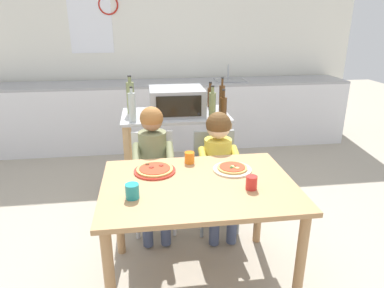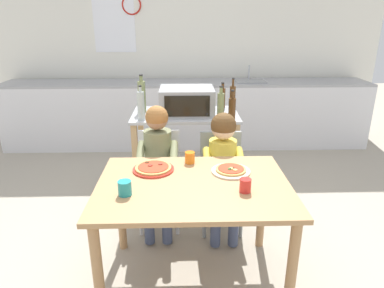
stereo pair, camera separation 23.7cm
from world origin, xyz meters
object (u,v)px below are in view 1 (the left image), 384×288
dining_table (198,198)px  drinking_cup_orange (190,158)px  bottle_brown_beer (222,99)px  drinking_cup_teal (132,191)px  toaster_oven (177,101)px  pizza_plate_cream (232,169)px  child_in_olive_shirt (153,158)px  drinking_cup_red (251,183)px  kitchen_island_cart (176,144)px  dining_chair_left (154,174)px  bottle_clear_vinegar (210,96)px  bottle_slim_sauce (132,107)px  dining_chair_right (216,173)px  bottle_dark_olive_oil (223,107)px  bottle_squat_spirits (212,105)px  bottle_tall_green_wine (131,97)px  child_in_yellow_shirt (219,158)px  pizza_plate_red_rimmed (155,170)px

dining_table → drinking_cup_orange: drinking_cup_orange is taller
bottle_brown_beer → drinking_cup_teal: bearing=-121.8°
toaster_oven → pizza_plate_cream: toaster_oven is taller
child_in_olive_shirt → drinking_cup_red: bearing=-52.6°
kitchen_island_cart → dining_chair_left: bearing=-117.7°
bottle_clear_vinegar → toaster_oven: bearing=-146.6°
toaster_oven → drinking_cup_teal: (-0.38, -1.30, -0.21)m
kitchen_island_cart → drinking_cup_red: bearing=-75.3°
dining_table → pizza_plate_cream: (0.25, 0.16, 0.12)m
bottle_slim_sauce → dining_chair_right: bottle_slim_sauce is taller
bottle_clear_vinegar → dining_chair_left: size_ratio=0.30×
bottle_dark_olive_oil → drinking_cup_red: bearing=-93.4°
bottle_dark_olive_oil → child_in_olive_shirt: bearing=-151.7°
toaster_oven → drinking_cup_teal: bearing=-106.3°
dining_chair_right → drinking_cup_teal: size_ratio=9.39×
bottle_squat_spirits → drinking_cup_orange: bearing=-114.4°
dining_table → bottle_squat_spirits: bearing=74.3°
child_in_olive_shirt → bottle_tall_green_wine: bearing=105.6°
bottle_slim_sauce → bottle_squat_spirits: size_ratio=1.01×
bottle_tall_green_wine → child_in_olive_shirt: bottle_tall_green_wine is taller
bottle_slim_sauce → drinking_cup_orange: (0.40, -0.64, -0.22)m
bottle_squat_spirits → bottle_brown_beer: 0.25m
drinking_cup_orange → kitchen_island_cart: bearing=91.5°
dining_table → child_in_yellow_shirt: (0.25, 0.57, 0.03)m
child_in_olive_shirt → pizza_plate_cream: bearing=-41.6°
bottle_tall_green_wine → bottle_dark_olive_oil: 0.85m
bottle_clear_vinegar → dining_table: bearing=-103.4°
kitchen_island_cart → drinking_cup_red: size_ratio=11.75×
dining_chair_right → pizza_plate_cream: bearing=-90.0°
kitchen_island_cart → toaster_oven: bearing=-28.6°
bottle_squat_spirits → dining_table: bottle_squat_spirits is taller
child_in_olive_shirt → drinking_cup_teal: (-0.14, -0.75, 0.12)m
child_in_yellow_shirt → pizza_plate_cream: (0.00, -0.41, 0.09)m
bottle_brown_beer → child_in_yellow_shirt: size_ratio=0.33×
dining_chair_left → pizza_plate_red_rimmed: 0.60m
pizza_plate_red_rimmed → pizza_plate_cream: 0.52m
kitchen_island_cart → pizza_plate_red_rimmed: bearing=-103.2°
bottle_dark_olive_oil → child_in_yellow_shirt: 0.51m
bottle_slim_sauce → pizza_plate_red_rimmed: (0.15, -0.76, -0.25)m
bottle_brown_beer → drinking_cup_teal: bottle_brown_beer is taller
pizza_plate_red_rimmed → drinking_cup_red: size_ratio=3.34×
bottle_tall_green_wine → drinking_cup_orange: 1.03m
bottle_slim_sauce → drinking_cup_orange: bearing=-57.9°
drinking_cup_teal → child_in_olive_shirt: bearing=79.6°
bottle_dark_olive_oil → dining_chair_right: bottle_dark_olive_oil is taller
kitchen_island_cart → bottle_brown_beer: bearing=-3.3°
bottle_clear_vinegar → drinking_cup_orange: size_ratio=3.08×
bottle_squat_spirits → child_in_olive_shirt: bearing=-148.8°
child_in_yellow_shirt → pizza_plate_red_rimmed: child_in_yellow_shirt is taller
bottle_clear_vinegar → child_in_olive_shirt: bottle_clear_vinegar is taller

